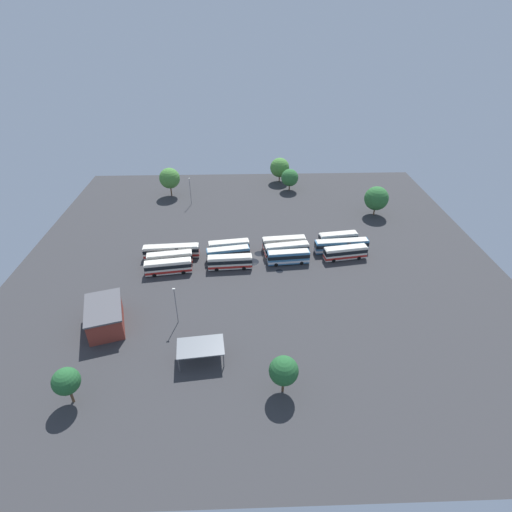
{
  "coord_description": "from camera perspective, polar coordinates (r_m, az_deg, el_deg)",
  "views": [
    {
      "loc": [
        3.37,
        88.49,
        56.8
      ],
      "look_at": [
        0.55,
        1.62,
        1.59
      ],
      "focal_mm": 27.68,
      "sensor_mm": 36.0,
      "label": 1
    }
  ],
  "objects": [
    {
      "name": "bus_row1_slot1",
      "position": [
        105.44,
        4.45,
        0.94
      ],
      "size": [
        11.97,
        4.12,
        3.62
      ],
      "color": "silver",
      "rests_on": "ground_plane"
    },
    {
      "name": "bus_row1_slot2",
      "position": [
        102.31,
        4.69,
        -0.14
      ],
      "size": [
        11.02,
        3.38,
        3.62
      ],
      "color": "teal",
      "rests_on": "ground_plane"
    },
    {
      "name": "lamp_post_mid_lot",
      "position": [
        134.58,
        -9.49,
        9.36
      ],
      "size": [
        0.56,
        0.28,
        9.26
      ],
      "color": "slate",
      "rests_on": "ground_plane"
    },
    {
      "name": "bus_row0_slot1",
      "position": [
        109.35,
        12.26,
        1.48
      ],
      "size": [
        14.7,
        3.65,
        3.62
      ],
      "color": "teal",
      "rests_on": "ground_plane"
    },
    {
      "name": "bus_row2_slot1",
      "position": [
        103.59,
        -4.05,
        0.34
      ],
      "size": [
        11.45,
        4.23,
        3.62
      ],
      "color": "teal",
      "rests_on": "ground_plane"
    },
    {
      "name": "bus_row0_slot0",
      "position": [
        112.56,
        11.75,
        2.5
      ],
      "size": [
        10.95,
        3.92,
        3.62
      ],
      "color": "silver",
      "rests_on": "ground_plane"
    },
    {
      "name": "lamp_post_near_entrance",
      "position": [
        83.43,
        -11.51,
        -6.85
      ],
      "size": [
        0.56,
        0.28,
        8.93
      ],
      "color": "slate",
      "rests_on": "ground_plane"
    },
    {
      "name": "tree_northwest",
      "position": [
        74.24,
        -25.75,
        -16.01
      ],
      "size": [
        4.57,
        4.57,
        7.36
      ],
      "color": "brown",
      "rests_on": "ground_plane"
    },
    {
      "name": "bus_row0_slot2",
      "position": [
        106.43,
        12.78,
        0.48
      ],
      "size": [
        11.63,
        4.21,
        3.62
      ],
      "color": "silver",
      "rests_on": "ground_plane"
    },
    {
      "name": "tree_west_edge",
      "position": [
        141.95,
        -12.38,
        10.92
      ],
      "size": [
        7.07,
        7.07,
        10.05
      ],
      "color": "brown",
      "rests_on": "ground_plane"
    },
    {
      "name": "bus_row2_slot0",
      "position": [
        106.57,
        -3.93,
        1.34
      ],
      "size": [
        11.08,
        3.93,
        3.62
      ],
      "color": "silver",
      "rests_on": "ground_plane"
    },
    {
      "name": "tree_south_edge",
      "position": [
        144.4,
        4.9,
        11.22
      ],
      "size": [
        6.15,
        6.15,
        7.92
      ],
      "color": "brown",
      "rests_on": "ground_plane"
    },
    {
      "name": "puddle_centre_drain",
      "position": [
        103.45,
        -0.54,
        -0.88
      ],
      "size": [
        3.5,
        3.5,
        0.01
      ],
      "primitive_type": "cylinder",
      "color": "black",
      "rests_on": "ground_plane"
    },
    {
      "name": "bus_row3_slot2",
      "position": [
        100.63,
        -12.56,
        -1.52
      ],
      "size": [
        11.76,
        4.06,
        3.62
      ],
      "color": "silver",
      "rests_on": "ground_plane"
    },
    {
      "name": "tree_northeast",
      "position": [
        130.67,
        17.0,
        7.97
      ],
      "size": [
        7.49,
        7.49,
        9.49
      ],
      "color": "brown",
      "rests_on": "ground_plane"
    },
    {
      "name": "depot_building",
      "position": [
        88.05,
        -20.98,
        -8.15
      ],
      "size": [
        10.12,
        12.84,
        5.23
      ],
      "color": "maroon",
      "rests_on": "ground_plane"
    },
    {
      "name": "puddle_between_rows",
      "position": [
        106.92,
        0.49,
        0.34
      ],
      "size": [
        2.7,
        2.7,
        0.01
      ],
      "primitive_type": "cylinder",
      "color": "black",
      "rests_on": "ground_plane"
    },
    {
      "name": "ground_plane",
      "position": [
        105.21,
        0.27,
        -0.25
      ],
      "size": [
        124.2,
        124.2,
        0.0
      ],
      "primitive_type": "plane",
      "color": "#333335"
    },
    {
      "name": "puddle_near_shelter",
      "position": [
        100.15,
        3.41,
        -2.19
      ],
      "size": [
        1.84,
        1.84,
        0.01
      ],
      "primitive_type": "cylinder",
      "color": "black",
      "rests_on": "ground_plane"
    },
    {
      "name": "bus_row2_slot2",
      "position": [
        100.27,
        -3.79,
        -0.85
      ],
      "size": [
        11.31,
        3.12,
        3.62
      ],
      "color": "silver",
      "rests_on": "ground_plane"
    },
    {
      "name": "bus_row1_slot0",
      "position": [
        108.37,
        4.06,
        1.9
      ],
      "size": [
        11.92,
        3.58,
        3.62
      ],
      "color": "silver",
      "rests_on": "ground_plane"
    },
    {
      "name": "tree_east_edge",
      "position": [
        151.74,
        3.44,
        12.64
      ],
      "size": [
        7.16,
        7.16,
        9.17
      ],
      "color": "brown",
      "rests_on": "ground_plane"
    },
    {
      "name": "tree_north_edge",
      "position": [
        68.97,
        4.02,
        -16.22
      ],
      "size": [
        5.06,
        5.06,
        7.67
      ],
      "color": "brown",
      "rests_on": "ground_plane"
    },
    {
      "name": "maintenance_shelter",
      "position": [
        75.82,
        -8.03,
        -12.87
      ],
      "size": [
        9.25,
        6.37,
        3.49
      ],
      "color": "slate",
      "rests_on": "ground_plane"
    },
    {
      "name": "bus_row3_slot0",
      "position": [
        106.78,
        -12.1,
        0.69
      ],
      "size": [
        14.67,
        3.31,
        3.62
      ],
      "color": "silver",
      "rests_on": "ground_plane"
    },
    {
      "name": "bus_row3_slot1",
      "position": [
        103.73,
        -12.34,
        -0.37
      ],
      "size": [
        11.68,
        4.11,
        3.62
      ],
      "color": "silver",
      "rests_on": "ground_plane"
    },
    {
      "name": "puddle_front_lane",
      "position": [
        112.59,
        6.54,
        1.9
      ],
      "size": [
        3.17,
        3.17,
        0.01
      ],
      "primitive_type": "cylinder",
      "color": "black",
      "rests_on": "ground_plane"
    }
  ]
}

